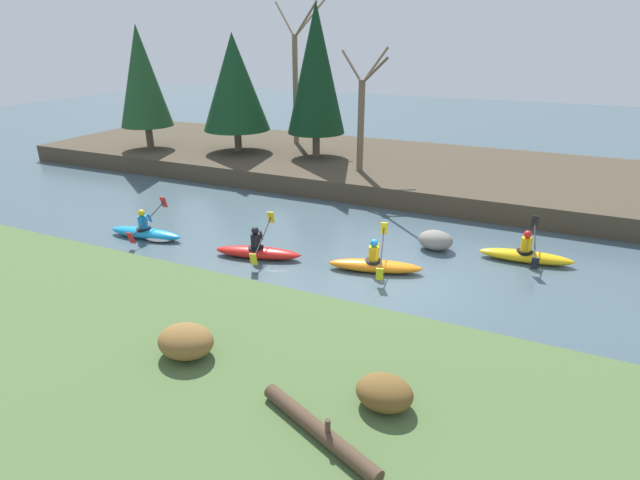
% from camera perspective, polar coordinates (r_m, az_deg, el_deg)
% --- Properties ---
extents(ground_plane, '(90.00, 90.00, 0.00)m').
position_cam_1_polar(ground_plane, '(14.20, 8.81, -4.69)').
color(ground_plane, '#425660').
extents(riverbank_near, '(44.00, 6.96, 0.86)m').
position_cam_1_polar(riverbank_near, '(8.87, -3.67, -19.94)').
color(riverbank_near, '#4C6638').
rests_on(riverbank_near, ground).
extents(riverbank_far, '(44.00, 9.63, 0.83)m').
position_cam_1_polar(riverbank_far, '(23.96, 16.13, 7.07)').
color(riverbank_far, '#473D2D').
rests_on(riverbank_far, ground).
extents(conifer_tree_far_left, '(2.63, 2.63, 6.09)m').
position_cam_1_polar(conifer_tree_far_left, '(27.89, -19.71, 17.17)').
color(conifer_tree_far_left, brown).
rests_on(conifer_tree_far_left, riverbank_far).
extents(conifer_tree_left, '(3.35, 3.35, 5.71)m').
position_cam_1_polar(conifer_tree_left, '(26.06, -9.75, 17.33)').
color(conifer_tree_left, brown).
rests_on(conifer_tree_left, riverbank_far).
extents(conifer_tree_mid_left, '(2.76, 2.76, 7.02)m').
position_cam_1_polar(conifer_tree_mid_left, '(24.43, -0.47, 18.92)').
color(conifer_tree_mid_left, brown).
rests_on(conifer_tree_mid_left, riverbank_far).
extents(bare_tree_upstream, '(4.09, 4.04, 7.46)m').
position_cam_1_polar(bare_tree_upstream, '(27.80, -2.71, 18.15)').
color(bare_tree_upstream, '#7A664C').
rests_on(bare_tree_upstream, riverbank_far).
extents(bare_tree_mid_upstream, '(2.85, 2.82, 5.11)m').
position_cam_1_polar(bare_tree_mid_upstream, '(21.90, 4.82, 14.05)').
color(bare_tree_mid_upstream, brown).
rests_on(bare_tree_mid_upstream, riverbank_far).
extents(shrub_clump_nearest, '(1.08, 0.90, 0.58)m').
position_cam_1_polar(shrub_clump_nearest, '(9.73, -15.09, -11.10)').
color(shrub_clump_nearest, brown).
rests_on(shrub_clump_nearest, riverbank_near).
extents(shrub_clump_second, '(0.93, 0.78, 0.51)m').
position_cam_1_polar(shrub_clump_second, '(8.39, 7.37, -16.90)').
color(shrub_clump_second, brown).
rests_on(shrub_clump_second, riverbank_near).
extents(kayaker_lead, '(2.79, 2.07, 1.20)m').
position_cam_1_polar(kayaker_lead, '(16.37, 22.56, -1.60)').
color(kayaker_lead, yellow).
rests_on(kayaker_lead, ground).
extents(kayaker_middle, '(2.78, 2.04, 1.20)m').
position_cam_1_polar(kayaker_middle, '(14.60, 6.39, -2.78)').
color(kayaker_middle, orange).
rests_on(kayaker_middle, ground).
extents(kayaker_trailing, '(2.78, 2.05, 1.20)m').
position_cam_1_polar(kayaker_trailing, '(15.51, -7.05, -1.25)').
color(kayaker_trailing, red).
rests_on(kayaker_trailing, ground).
extents(kayaker_far_back, '(2.79, 2.07, 1.20)m').
position_cam_1_polar(kayaker_far_back, '(17.85, -19.02, 0.79)').
color(kayaker_far_back, '#1993D6').
rests_on(kayaker_far_back, ground).
extents(boulder_midstream, '(1.10, 0.86, 0.62)m').
position_cam_1_polar(boulder_midstream, '(16.39, 13.06, -0.01)').
color(boulder_midstream, gray).
rests_on(boulder_midstream, ground).
extents(driftwood_log, '(2.28, 1.17, 0.44)m').
position_cam_1_polar(driftwood_log, '(7.90, -0.17, -20.88)').
color(driftwood_log, '#4C3828').
rests_on(driftwood_log, riverbank_near).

